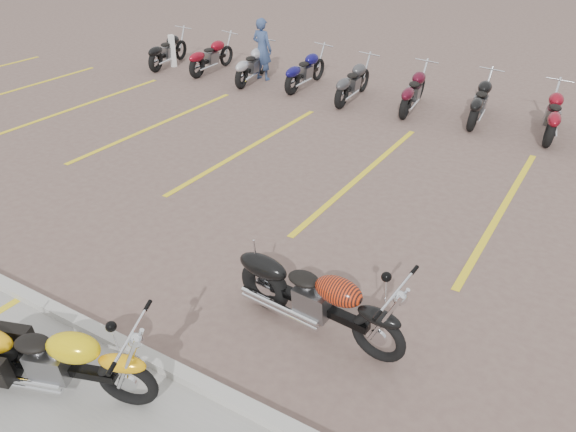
# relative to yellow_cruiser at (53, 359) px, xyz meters

# --- Properties ---
(ground) EXTENTS (100.00, 100.00, 0.00)m
(ground) POSITION_rel_yellow_cruiser_xyz_m (0.48, 2.84, -0.47)
(ground) COLOR #725B51
(ground) RESTS_ON ground
(curb) EXTENTS (60.00, 0.18, 0.12)m
(curb) POSITION_rel_yellow_cruiser_xyz_m (0.48, 0.84, -0.41)
(curb) COLOR #ADAAA3
(curb) RESTS_ON ground
(parking_stripes) EXTENTS (38.00, 5.50, 0.01)m
(parking_stripes) POSITION_rel_yellow_cruiser_xyz_m (0.48, 6.84, -0.47)
(parking_stripes) COLOR yellow
(parking_stripes) RESTS_ON ground
(yellow_cruiser) EXTENTS (2.22, 0.90, 0.95)m
(yellow_cruiser) POSITION_rel_yellow_cruiser_xyz_m (0.00, 0.00, 0.00)
(yellow_cruiser) COLOR black
(yellow_cruiser) RESTS_ON ground
(flame_cruiser) EXTENTS (2.39, 0.42, 0.98)m
(flame_cruiser) POSITION_rel_yellow_cruiser_xyz_m (1.90, 2.37, 0.02)
(flame_cruiser) COLOR black
(flame_cruiser) RESTS_ON ground
(person_a) EXTENTS (0.67, 0.46, 1.78)m
(person_a) POSITION_rel_yellow_cruiser_xyz_m (-4.93, 11.39, 0.42)
(person_a) COLOR navy
(person_a) RESTS_ON ground
(bollard) EXTENTS (0.19, 0.19, 1.00)m
(bollard) POSITION_rel_yellow_cruiser_xyz_m (-8.18, 11.07, 0.03)
(bollard) COLOR white
(bollard) RESTS_ON ground
(bg_bike_row) EXTENTS (22.30, 2.06, 1.10)m
(bg_bike_row) POSITION_rel_yellow_cruiser_xyz_m (2.36, 11.02, 0.08)
(bg_bike_row) COLOR black
(bg_bike_row) RESTS_ON ground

